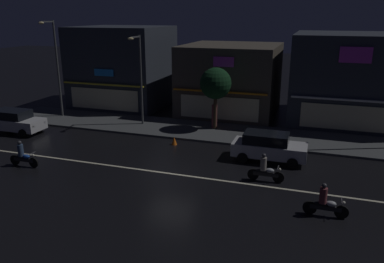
{
  "coord_description": "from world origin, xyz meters",
  "views": [
    {
      "loc": [
        7.12,
        -17.84,
        8.35
      ],
      "look_at": [
        -0.07,
        3.92,
        1.26
      ],
      "focal_mm": 35.63,
      "sensor_mm": 36.0,
      "label": 1
    }
  ],
  "objects_px": {
    "parked_car_near_kerb": "(14,121)",
    "traffic_cone": "(174,141)",
    "streetlamp_mid": "(139,73)",
    "motorcycle_opposite_lane": "(325,203)",
    "parked_car_trailing": "(268,146)",
    "streetlamp_west": "(56,62)",
    "motorcycle_lead": "(265,170)",
    "motorcycle_following": "(23,156)",
    "pedestrian_on_sidewalk": "(214,116)"
  },
  "relations": [
    {
      "from": "motorcycle_lead",
      "to": "motorcycle_opposite_lane",
      "type": "distance_m",
      "value": 4.07
    },
    {
      "from": "motorcycle_following",
      "to": "streetlamp_west",
      "type": "bearing_deg",
      "value": -71.06
    },
    {
      "from": "traffic_cone",
      "to": "pedestrian_on_sidewalk",
      "type": "bearing_deg",
      "value": 68.96
    },
    {
      "from": "parked_car_near_kerb",
      "to": "parked_car_trailing",
      "type": "distance_m",
      "value": 18.43
    },
    {
      "from": "motorcycle_opposite_lane",
      "to": "streetlamp_west",
      "type": "bearing_deg",
      "value": -27.93
    },
    {
      "from": "streetlamp_mid",
      "to": "motorcycle_lead",
      "type": "xyz_separation_m",
      "value": [
        10.52,
        -7.25,
        -3.51
      ]
    },
    {
      "from": "streetlamp_west",
      "to": "streetlamp_mid",
      "type": "distance_m",
      "value": 7.48
    },
    {
      "from": "motorcycle_lead",
      "to": "motorcycle_opposite_lane",
      "type": "xyz_separation_m",
      "value": [
        2.94,
        -2.81,
        0.0
      ]
    },
    {
      "from": "parked_car_trailing",
      "to": "traffic_cone",
      "type": "height_order",
      "value": "parked_car_trailing"
    },
    {
      "from": "motorcycle_following",
      "to": "motorcycle_lead",
      "type": "bearing_deg",
      "value": -176.87
    },
    {
      "from": "parked_car_trailing",
      "to": "motorcycle_lead",
      "type": "xyz_separation_m",
      "value": [
        0.23,
        -3.05,
        -0.24
      ]
    },
    {
      "from": "pedestrian_on_sidewalk",
      "to": "traffic_cone",
      "type": "bearing_deg",
      "value": -86.17
    },
    {
      "from": "streetlamp_mid",
      "to": "traffic_cone",
      "type": "distance_m",
      "value": 6.46
    },
    {
      "from": "streetlamp_west",
      "to": "streetlamp_mid",
      "type": "relative_size",
      "value": 1.15
    },
    {
      "from": "streetlamp_west",
      "to": "motorcycle_opposite_lane",
      "type": "distance_m",
      "value": 23.61
    },
    {
      "from": "motorcycle_following",
      "to": "motorcycle_opposite_lane",
      "type": "relative_size",
      "value": 1.0
    },
    {
      "from": "pedestrian_on_sidewalk",
      "to": "traffic_cone",
      "type": "height_order",
      "value": "pedestrian_on_sidewalk"
    },
    {
      "from": "streetlamp_west",
      "to": "motorcycle_following",
      "type": "relative_size",
      "value": 4.07
    },
    {
      "from": "parked_car_near_kerb",
      "to": "parked_car_trailing",
      "type": "relative_size",
      "value": 1.0
    },
    {
      "from": "streetlamp_west",
      "to": "motorcycle_following",
      "type": "distance_m",
      "value": 11.42
    },
    {
      "from": "streetlamp_west",
      "to": "traffic_cone",
      "type": "xyz_separation_m",
      "value": [
        11.45,
        -3.42,
        -4.39
      ]
    },
    {
      "from": "parked_car_trailing",
      "to": "motorcycle_opposite_lane",
      "type": "distance_m",
      "value": 6.67
    },
    {
      "from": "streetlamp_mid",
      "to": "motorcycle_lead",
      "type": "height_order",
      "value": "streetlamp_mid"
    },
    {
      "from": "pedestrian_on_sidewalk",
      "to": "traffic_cone",
      "type": "distance_m",
      "value": 4.58
    },
    {
      "from": "parked_car_near_kerb",
      "to": "traffic_cone",
      "type": "bearing_deg",
      "value": -174.97
    },
    {
      "from": "streetlamp_west",
      "to": "motorcycle_following",
      "type": "bearing_deg",
      "value": -64.5
    },
    {
      "from": "parked_car_trailing",
      "to": "streetlamp_mid",
      "type": "bearing_deg",
      "value": -22.2
    },
    {
      "from": "parked_car_near_kerb",
      "to": "motorcycle_following",
      "type": "height_order",
      "value": "parked_car_near_kerb"
    },
    {
      "from": "streetlamp_west",
      "to": "parked_car_near_kerb",
      "type": "height_order",
      "value": "streetlamp_west"
    },
    {
      "from": "pedestrian_on_sidewalk",
      "to": "streetlamp_mid",
      "type": "bearing_deg",
      "value": -146.04
    },
    {
      "from": "streetlamp_west",
      "to": "motorcycle_lead",
      "type": "bearing_deg",
      "value": -22.25
    },
    {
      "from": "parked_car_trailing",
      "to": "streetlamp_west",
      "type": "bearing_deg",
      "value": -13.63
    },
    {
      "from": "parked_car_near_kerb",
      "to": "parked_car_trailing",
      "type": "xyz_separation_m",
      "value": [
        18.43,
        0.18,
        0.0
      ]
    },
    {
      "from": "parked_car_near_kerb",
      "to": "motorcycle_opposite_lane",
      "type": "height_order",
      "value": "parked_car_near_kerb"
    },
    {
      "from": "streetlamp_mid",
      "to": "pedestrian_on_sidewalk",
      "type": "height_order",
      "value": "streetlamp_mid"
    },
    {
      "from": "streetlamp_mid",
      "to": "motorcycle_opposite_lane",
      "type": "xyz_separation_m",
      "value": [
        13.46,
        -10.06,
        -3.51
      ]
    },
    {
      "from": "motorcycle_opposite_lane",
      "to": "motorcycle_following",
      "type": "bearing_deg",
      "value": -3.86
    },
    {
      "from": "motorcycle_following",
      "to": "traffic_cone",
      "type": "bearing_deg",
      "value": -144.31
    },
    {
      "from": "streetlamp_west",
      "to": "motorcycle_opposite_lane",
      "type": "relative_size",
      "value": 4.07
    },
    {
      "from": "parked_car_trailing",
      "to": "motorcycle_lead",
      "type": "height_order",
      "value": "parked_car_trailing"
    },
    {
      "from": "streetlamp_mid",
      "to": "motorcycle_opposite_lane",
      "type": "distance_m",
      "value": 17.17
    },
    {
      "from": "motorcycle_opposite_lane",
      "to": "parked_car_trailing",
      "type": "bearing_deg",
      "value": -63.61
    },
    {
      "from": "streetlamp_mid",
      "to": "pedestrian_on_sidewalk",
      "type": "distance_m",
      "value": 6.46
    },
    {
      "from": "streetlamp_mid",
      "to": "motorcycle_opposite_lane",
      "type": "height_order",
      "value": "streetlamp_mid"
    },
    {
      "from": "streetlamp_west",
      "to": "streetlamp_mid",
      "type": "height_order",
      "value": "streetlamp_west"
    },
    {
      "from": "parked_car_trailing",
      "to": "traffic_cone",
      "type": "xyz_separation_m",
      "value": [
        -6.3,
        0.88,
        -0.59
      ]
    },
    {
      "from": "motorcycle_lead",
      "to": "traffic_cone",
      "type": "relative_size",
      "value": 3.45
    },
    {
      "from": "motorcycle_lead",
      "to": "motorcycle_opposite_lane",
      "type": "relative_size",
      "value": 1.0
    },
    {
      "from": "motorcycle_opposite_lane",
      "to": "traffic_cone",
      "type": "xyz_separation_m",
      "value": [
        -9.47,
        6.75,
        -0.36
      ]
    },
    {
      "from": "motorcycle_opposite_lane",
      "to": "parked_car_near_kerb",
      "type": "bearing_deg",
      "value": -16.74
    }
  ]
}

